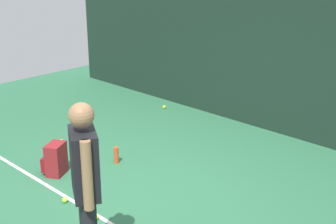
# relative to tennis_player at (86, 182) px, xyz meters

# --- Properties ---
(ground_plane) EXTENTS (12.00, 12.00, 0.00)m
(ground_plane) POSITION_rel_tennis_player_xyz_m (-0.70, 1.37, -0.97)
(ground_plane) COLOR #2D6B47
(back_fence) EXTENTS (10.00, 0.10, 2.64)m
(back_fence) POSITION_rel_tennis_player_xyz_m (-0.70, 4.37, 0.35)
(back_fence) COLOR #192D23
(back_fence) RESTS_ON ground
(court_line) EXTENTS (9.00, 0.05, 0.00)m
(court_line) POSITION_rel_tennis_player_xyz_m (-0.70, 0.68, -0.96)
(court_line) COLOR white
(court_line) RESTS_ON ground
(tennis_player) EXTENTS (0.47, 0.39, 1.70)m
(tennis_player) POSITION_rel_tennis_player_xyz_m (0.00, 0.00, 0.00)
(tennis_player) COLOR black
(tennis_player) RESTS_ON ground
(backpack) EXTENTS (0.37, 0.36, 0.44)m
(backpack) POSITION_rel_tennis_player_xyz_m (-2.01, 0.95, -0.76)
(backpack) COLOR maroon
(backpack) RESTS_ON ground
(tennis_ball_near_player) EXTENTS (0.07, 0.07, 0.07)m
(tennis_ball_near_player) POSITION_rel_tennis_player_xyz_m (-1.29, 0.59, -0.93)
(tennis_ball_near_player) COLOR #CCE033
(tennis_ball_near_player) RESTS_ON ground
(tennis_ball_by_fence) EXTENTS (0.07, 0.07, 0.07)m
(tennis_ball_by_fence) POSITION_rel_tennis_player_xyz_m (-0.72, 0.61, -0.93)
(tennis_ball_by_fence) COLOR #CCE033
(tennis_ball_by_fence) RESTS_ON ground
(tennis_ball_mid_court) EXTENTS (0.07, 0.07, 0.07)m
(tennis_ball_mid_court) POSITION_rel_tennis_player_xyz_m (-2.86, 3.91, -0.93)
(tennis_ball_mid_court) COLOR #CCE033
(tennis_ball_mid_court) RESTS_ON ground
(tennis_ball_far_left) EXTENTS (0.07, 0.07, 0.07)m
(tennis_ball_far_left) POSITION_rel_tennis_player_xyz_m (-2.85, 1.60, -0.93)
(tennis_ball_far_left) COLOR #CCE033
(tennis_ball_far_left) RESTS_ON ground
(water_bottle) EXTENTS (0.07, 0.07, 0.24)m
(water_bottle) POSITION_rel_tennis_player_xyz_m (-1.68, 1.74, -0.85)
(water_bottle) COLOR #D84C26
(water_bottle) RESTS_ON ground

